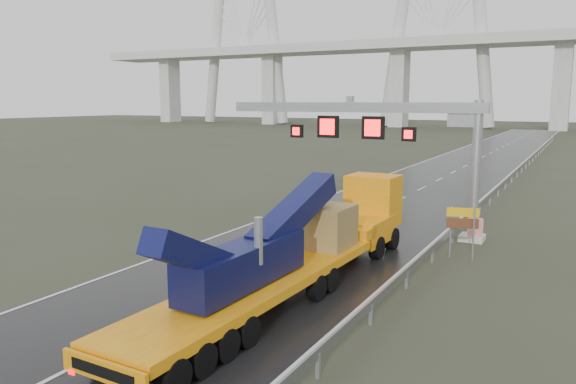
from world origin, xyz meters
The scene contains 7 objects.
ground centered at (0.00, 0.00, 0.00)m, with size 400.00×400.00×0.00m, color #323626.
road centered at (0.00, 40.00, 0.01)m, with size 11.00×200.00×0.02m, color black.
guardrail centered at (6.10, 30.00, 0.70)m, with size 0.20×140.00×1.40m, color gray, non-canonical shape.
sign_gantry centered at (2.10, 17.99, 5.61)m, with size 14.90×1.20×7.42m.
heavy_haul_truck centered at (2.45, 8.15, 1.66)m, with size 3.22×18.33×4.29m.
exit_sign_pair centered at (7.10, 14.19, 1.71)m, with size 1.37×0.49×2.44m.
striped_barrier centered at (7.08, 17.73, 0.62)m, with size 0.73×0.39×1.23m, color red.
Camera 1 is at (11.89, -11.42, 7.17)m, focal length 35.00 mm.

